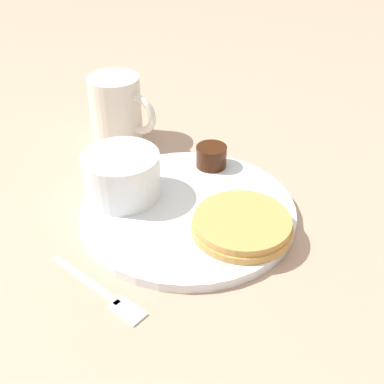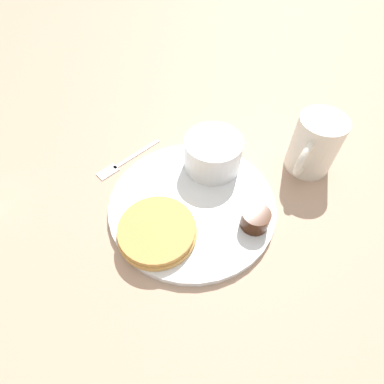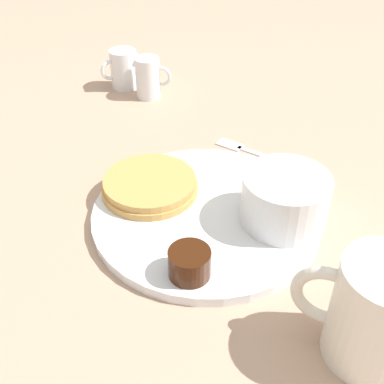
% 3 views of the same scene
% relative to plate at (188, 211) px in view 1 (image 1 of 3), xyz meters
% --- Properties ---
extents(ground_plane, '(4.00, 4.00, 0.00)m').
position_rel_plate_xyz_m(ground_plane, '(0.00, 0.00, -0.01)').
color(ground_plane, tan).
extents(plate, '(0.27, 0.27, 0.01)m').
position_rel_plate_xyz_m(plate, '(0.00, 0.00, 0.00)').
color(plate, white).
rests_on(plate, ground_plane).
extents(pancake_stack, '(0.12, 0.12, 0.02)m').
position_rel_plate_xyz_m(pancake_stack, '(-0.08, 0.02, 0.01)').
color(pancake_stack, tan).
rests_on(pancake_stack, plate).
extents(bowl, '(0.10, 0.10, 0.06)m').
position_rel_plate_xyz_m(bowl, '(0.09, 0.01, 0.04)').
color(bowl, white).
rests_on(bowl, plate).
extents(syrup_cup, '(0.04, 0.04, 0.03)m').
position_rel_plate_xyz_m(syrup_cup, '(0.01, -0.10, 0.02)').
color(syrup_cup, '#38190A').
rests_on(syrup_cup, plate).
extents(butter_ramekin, '(0.04, 0.04, 0.04)m').
position_rel_plate_xyz_m(butter_ramekin, '(0.10, -0.01, 0.02)').
color(butter_ramekin, white).
rests_on(butter_ramekin, plate).
extents(coffee_mug, '(0.11, 0.08, 0.10)m').
position_rel_plate_xyz_m(coffee_mug, '(0.18, -0.13, 0.04)').
color(coffee_mug, silver).
rests_on(coffee_mug, ground_plane).
extents(fork, '(0.13, 0.05, 0.00)m').
position_rel_plate_xyz_m(fork, '(0.02, 0.16, -0.00)').
color(fork, silver).
rests_on(fork, ground_plane).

